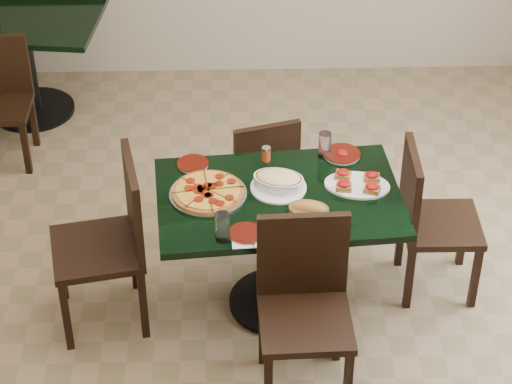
{
  "coord_description": "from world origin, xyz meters",
  "views": [
    {
      "loc": [
        -0.12,
        -3.97,
        3.81
      ],
      "look_at": [
        -0.01,
        0.0,
        0.87
      ],
      "focal_mm": 70.0,
      "sensor_mm": 36.0,
      "label": 1
    }
  ],
  "objects_px": {
    "main_table": "(279,223)",
    "pepperoni_pizza": "(208,192)",
    "chair_near": "(304,297)",
    "chair_far": "(262,171)",
    "chair_left": "(113,234)",
    "bread_basket": "(309,211)",
    "lasagna_casserole": "(279,181)",
    "back_chair_near": "(1,93)",
    "chair_right": "(427,214)",
    "bruschetta_platter": "(357,183)",
    "back_table": "(24,47)"
  },
  "relations": [
    {
      "from": "main_table",
      "to": "pepperoni_pizza",
      "type": "xyz_separation_m",
      "value": [
        -0.36,
        0.02,
        0.2
      ]
    },
    {
      "from": "chair_near",
      "to": "chair_far",
      "type": "bearing_deg",
      "value": 96.08
    },
    {
      "from": "chair_left",
      "to": "bread_basket",
      "type": "height_order",
      "value": "chair_left"
    },
    {
      "from": "pepperoni_pizza",
      "to": "lasagna_casserole",
      "type": "bearing_deg",
      "value": 7.13
    },
    {
      "from": "back_chair_near",
      "to": "bread_basket",
      "type": "xyz_separation_m",
      "value": [
        1.88,
        -1.73,
        0.33
      ]
    },
    {
      "from": "back_chair_near",
      "to": "chair_right",
      "type": "bearing_deg",
      "value": -28.69
    },
    {
      "from": "chair_right",
      "to": "lasagna_casserole",
      "type": "xyz_separation_m",
      "value": [
        -0.81,
        -0.08,
        0.29
      ]
    },
    {
      "from": "main_table",
      "to": "bread_basket",
      "type": "distance_m",
      "value": 0.32
    },
    {
      "from": "chair_right",
      "to": "chair_left",
      "type": "bearing_deg",
      "value": 97.15
    },
    {
      "from": "pepperoni_pizza",
      "to": "bruschetta_platter",
      "type": "height_order",
      "value": "bruschetta_platter"
    },
    {
      "from": "chair_right",
      "to": "bruschetta_platter",
      "type": "xyz_separation_m",
      "value": [
        -0.4,
        -0.07,
        0.27
      ]
    },
    {
      "from": "back_table",
      "to": "bread_basket",
      "type": "distance_m",
      "value": 2.89
    },
    {
      "from": "back_table",
      "to": "chair_right",
      "type": "distance_m",
      "value": 3.14
    },
    {
      "from": "chair_right",
      "to": "bread_basket",
      "type": "distance_m",
      "value": 0.8
    },
    {
      "from": "main_table",
      "to": "back_chair_near",
      "type": "bearing_deg",
      "value": 133.5
    },
    {
      "from": "chair_right",
      "to": "back_chair_near",
      "type": "height_order",
      "value": "chair_right"
    },
    {
      "from": "chair_far",
      "to": "main_table",
      "type": "bearing_deg",
      "value": 79.81
    },
    {
      "from": "main_table",
      "to": "bruschetta_platter",
      "type": "xyz_separation_m",
      "value": [
        0.41,
        0.07,
        0.21
      ]
    },
    {
      "from": "main_table",
      "to": "pepperoni_pizza",
      "type": "height_order",
      "value": "pepperoni_pizza"
    },
    {
      "from": "bruschetta_platter",
      "to": "chair_far",
      "type": "bearing_deg",
      "value": 142.13
    },
    {
      "from": "chair_left",
      "to": "main_table",
      "type": "bearing_deg",
      "value": 82.51
    },
    {
      "from": "chair_far",
      "to": "back_chair_near",
      "type": "relative_size",
      "value": 0.99
    },
    {
      "from": "bruschetta_platter",
      "to": "bread_basket",
      "type": "bearing_deg",
      "value": -124.72
    },
    {
      "from": "chair_near",
      "to": "chair_left",
      "type": "distance_m",
      "value": 1.07
    },
    {
      "from": "back_table",
      "to": "pepperoni_pizza",
      "type": "height_order",
      "value": "pepperoni_pizza"
    },
    {
      "from": "back_chair_near",
      "to": "pepperoni_pizza",
      "type": "relative_size",
      "value": 2.08
    },
    {
      "from": "bread_basket",
      "to": "bruschetta_platter",
      "type": "relative_size",
      "value": 0.58
    },
    {
      "from": "chair_right",
      "to": "chair_left",
      "type": "xyz_separation_m",
      "value": [
        -1.67,
        -0.19,
        0.05
      ]
    },
    {
      "from": "back_chair_near",
      "to": "pepperoni_pizza",
      "type": "distance_m",
      "value": 2.08
    },
    {
      "from": "pepperoni_pizza",
      "to": "bruschetta_platter",
      "type": "distance_m",
      "value": 0.77
    },
    {
      "from": "pepperoni_pizza",
      "to": "chair_left",
      "type": "bearing_deg",
      "value": -171.78
    },
    {
      "from": "back_table",
      "to": "chair_right",
      "type": "height_order",
      "value": "chair_right"
    },
    {
      "from": "chair_far",
      "to": "bread_basket",
      "type": "relative_size",
      "value": 3.68
    },
    {
      "from": "main_table",
      "to": "bruschetta_platter",
      "type": "bearing_deg",
      "value": 4.26
    },
    {
      "from": "chair_left",
      "to": "bruschetta_platter",
      "type": "height_order",
      "value": "chair_left"
    },
    {
      "from": "chair_right",
      "to": "pepperoni_pizza",
      "type": "bearing_deg",
      "value": 96.46
    },
    {
      "from": "chair_far",
      "to": "bruschetta_platter",
      "type": "xyz_separation_m",
      "value": [
        0.48,
        -0.57,
        0.32
      ]
    },
    {
      "from": "chair_far",
      "to": "lasagna_casserole",
      "type": "distance_m",
      "value": 0.67
    },
    {
      "from": "lasagna_casserole",
      "to": "bruschetta_platter",
      "type": "relative_size",
      "value": 0.78
    },
    {
      "from": "chair_near",
      "to": "chair_right",
      "type": "relative_size",
      "value": 1.06
    },
    {
      "from": "pepperoni_pizza",
      "to": "bread_basket",
      "type": "distance_m",
      "value": 0.54
    },
    {
      "from": "chair_left",
      "to": "back_table",
      "type": "bearing_deg",
      "value": -170.49
    },
    {
      "from": "chair_near",
      "to": "bruschetta_platter",
      "type": "relative_size",
      "value": 2.47
    },
    {
      "from": "chair_far",
      "to": "pepperoni_pizza",
      "type": "distance_m",
      "value": 0.75
    },
    {
      "from": "chair_right",
      "to": "chair_left",
      "type": "distance_m",
      "value": 1.68
    },
    {
      "from": "back_table",
      "to": "chair_left",
      "type": "distance_m",
      "value": 2.27
    },
    {
      "from": "chair_far",
      "to": "lasagna_casserole",
      "type": "xyz_separation_m",
      "value": [
        0.07,
        -0.57,
        0.34
      ]
    },
    {
      "from": "chair_near",
      "to": "back_table",
      "type": "bearing_deg",
      "value": 122.12
    },
    {
      "from": "main_table",
      "to": "back_chair_near",
      "type": "height_order",
      "value": "back_chair_near"
    },
    {
      "from": "main_table",
      "to": "chair_far",
      "type": "relative_size",
      "value": 1.59
    }
  ]
}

